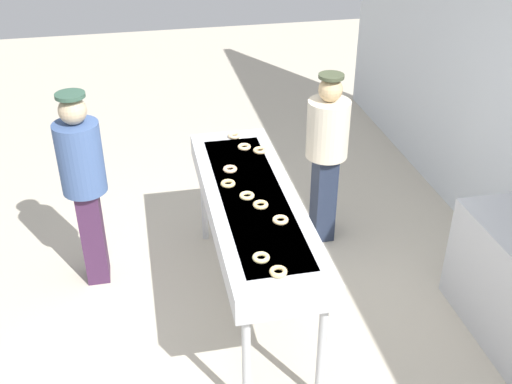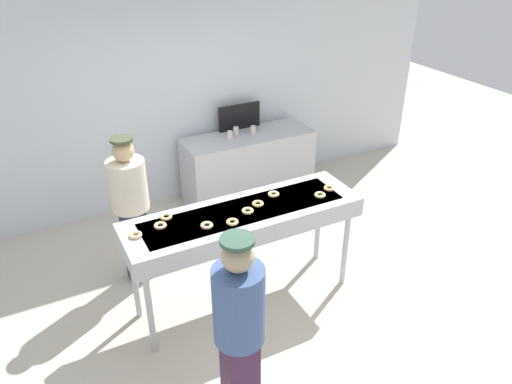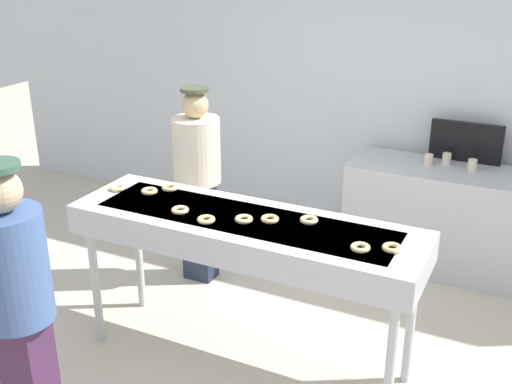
{
  "view_description": "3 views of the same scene",
  "coord_description": "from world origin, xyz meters",
  "px_view_note": "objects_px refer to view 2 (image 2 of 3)",
  "views": [
    {
      "loc": [
        3.74,
        -0.75,
        3.35
      ],
      "look_at": [
        0.1,
        0.01,
        1.12
      ],
      "focal_mm": 43.06,
      "sensor_mm": 36.0,
      "label": 1
    },
    {
      "loc": [
        -1.67,
        -3.47,
        3.38
      ],
      "look_at": [
        0.12,
        -0.01,
        1.2
      ],
      "focal_mm": 34.75,
      "sensor_mm": 36.0,
      "label": 2
    },
    {
      "loc": [
        1.58,
        -3.09,
        2.6
      ],
      "look_at": [
        0.09,
        -0.02,
        1.23
      ],
      "focal_mm": 43.71,
      "sensor_mm": 36.0,
      "label": 3
    }
  ],
  "objects_px": {
    "plain_donut_7": "(207,225)",
    "plain_donut_8": "(274,194)",
    "plain_donut_5": "(248,211)",
    "menu_display": "(239,117)",
    "plain_donut_2": "(232,222)",
    "paper_cup_0": "(236,130)",
    "plain_donut_9": "(160,226)",
    "plain_donut_1": "(136,235)",
    "customer_waiting": "(239,326)",
    "plain_donut_3": "(258,204)",
    "plain_donut_4": "(329,188)",
    "worker_baker": "(130,201)",
    "paper_cup_1": "(253,129)",
    "paper_cup_2": "(230,135)",
    "plain_donut_0": "(166,217)",
    "fryer_conveyor": "(244,220)",
    "plain_donut_6": "(320,195)",
    "prep_counter": "(248,166)"
  },
  "relations": [
    {
      "from": "plain_donut_3",
      "to": "menu_display",
      "type": "relative_size",
      "value": 0.19
    },
    {
      "from": "fryer_conveyor",
      "to": "plain_donut_5",
      "type": "height_order",
      "value": "plain_donut_5"
    },
    {
      "from": "plain_donut_2",
      "to": "paper_cup_0",
      "type": "relative_size",
      "value": 1.17
    },
    {
      "from": "plain_donut_5",
      "to": "plain_donut_8",
      "type": "height_order",
      "value": "same"
    },
    {
      "from": "plain_donut_7",
      "to": "paper_cup_1",
      "type": "height_order",
      "value": "plain_donut_7"
    },
    {
      "from": "worker_baker",
      "to": "plain_donut_7",
      "type": "bearing_deg",
      "value": 121.31
    },
    {
      "from": "worker_baker",
      "to": "customer_waiting",
      "type": "xyz_separation_m",
      "value": [
        0.2,
        -2.06,
        0.04
      ]
    },
    {
      "from": "plain_donut_0",
      "to": "paper_cup_1",
      "type": "height_order",
      "value": "plain_donut_0"
    },
    {
      "from": "plain_donut_7",
      "to": "plain_donut_8",
      "type": "distance_m",
      "value": 0.81
    },
    {
      "from": "plain_donut_4",
      "to": "plain_donut_1",
      "type": "bearing_deg",
      "value": 177.95
    },
    {
      "from": "plain_donut_3",
      "to": "plain_donut_1",
      "type": "bearing_deg",
      "value": 179.31
    },
    {
      "from": "plain_donut_1",
      "to": "customer_waiting",
      "type": "height_order",
      "value": "customer_waiting"
    },
    {
      "from": "plain_donut_1",
      "to": "plain_donut_2",
      "type": "xyz_separation_m",
      "value": [
        0.8,
        -0.19,
        0.0
      ]
    },
    {
      "from": "plain_donut_1",
      "to": "plain_donut_7",
      "type": "relative_size",
      "value": 1.0
    },
    {
      "from": "plain_donut_1",
      "to": "plain_donut_3",
      "type": "xyz_separation_m",
      "value": [
        1.14,
        -0.01,
        0.0
      ]
    },
    {
      "from": "plain_donut_4",
      "to": "menu_display",
      "type": "bearing_deg",
      "value": 88.28
    },
    {
      "from": "customer_waiting",
      "to": "paper_cup_1",
      "type": "height_order",
      "value": "customer_waiting"
    },
    {
      "from": "fryer_conveyor",
      "to": "plain_donut_3",
      "type": "relative_size",
      "value": 20.2
    },
    {
      "from": "plain_donut_0",
      "to": "paper_cup_0",
      "type": "xyz_separation_m",
      "value": [
        1.53,
        1.8,
        -0.12
      ]
    },
    {
      "from": "plain_donut_3",
      "to": "paper_cup_2",
      "type": "xyz_separation_m",
      "value": [
        0.58,
        1.88,
        -0.12
      ]
    },
    {
      "from": "menu_display",
      "to": "plain_donut_2",
      "type": "bearing_deg",
      "value": -117.0
    },
    {
      "from": "customer_waiting",
      "to": "plain_donut_7",
      "type": "bearing_deg",
      "value": 62.48
    },
    {
      "from": "plain_donut_9",
      "to": "paper_cup_0",
      "type": "xyz_separation_m",
      "value": [
        1.62,
        1.92,
        -0.12
      ]
    },
    {
      "from": "plain_donut_8",
      "to": "plain_donut_9",
      "type": "relative_size",
      "value": 1.0
    },
    {
      "from": "plain_donut_2",
      "to": "plain_donut_7",
      "type": "distance_m",
      "value": 0.22
    },
    {
      "from": "plain_donut_7",
      "to": "plain_donut_2",
      "type": "bearing_deg",
      "value": -13.5
    },
    {
      "from": "fryer_conveyor",
      "to": "customer_waiting",
      "type": "xyz_separation_m",
      "value": [
        -0.63,
        -1.22,
        0.02
      ]
    },
    {
      "from": "paper_cup_0",
      "to": "plain_donut_8",
      "type": "bearing_deg",
      "value": -104.55
    },
    {
      "from": "plain_donut_4",
      "to": "paper_cup_0",
      "type": "xyz_separation_m",
      "value": [
        -0.05,
        2.03,
        -0.12
      ]
    },
    {
      "from": "plain_donut_5",
      "to": "paper_cup_1",
      "type": "height_order",
      "value": "plain_donut_5"
    },
    {
      "from": "plain_donut_1",
      "to": "paper_cup_1",
      "type": "height_order",
      "value": "plain_donut_1"
    },
    {
      "from": "plain_donut_6",
      "to": "paper_cup_2",
      "type": "height_order",
      "value": "plain_donut_6"
    },
    {
      "from": "plain_donut_8",
      "to": "menu_display",
      "type": "bearing_deg",
      "value": 73.28
    },
    {
      "from": "plain_donut_6",
      "to": "paper_cup_1",
      "type": "xyz_separation_m",
      "value": [
        0.32,
        2.03,
        -0.12
      ]
    },
    {
      "from": "plain_donut_4",
      "to": "plain_donut_7",
      "type": "xyz_separation_m",
      "value": [
        -1.32,
        -0.07,
        0.0
      ]
    },
    {
      "from": "plain_donut_2",
      "to": "plain_donut_3",
      "type": "relative_size",
      "value": 1.0
    },
    {
      "from": "plain_donut_5",
      "to": "menu_display",
      "type": "distance_m",
      "value": 2.39
    },
    {
      "from": "plain_donut_5",
      "to": "paper_cup_1",
      "type": "distance_m",
      "value": 2.24
    },
    {
      "from": "plain_donut_9",
      "to": "menu_display",
      "type": "distance_m",
      "value": 2.69
    },
    {
      "from": "plain_donut_1",
      "to": "customer_waiting",
      "type": "distance_m",
      "value": 1.32
    },
    {
      "from": "plain_donut_8",
      "to": "plain_donut_2",
      "type": "bearing_deg",
      "value": -154.5
    },
    {
      "from": "plain_donut_7",
      "to": "menu_display",
      "type": "xyz_separation_m",
      "value": [
        1.38,
        2.24,
        0.0
      ]
    },
    {
      "from": "fryer_conveyor",
      "to": "plain_donut_4",
      "type": "height_order",
      "value": "plain_donut_4"
    },
    {
      "from": "plain_donut_4",
      "to": "customer_waiting",
      "type": "xyz_separation_m",
      "value": [
        -1.55,
        -1.2,
        -0.09
      ]
    },
    {
      "from": "fryer_conveyor",
      "to": "plain_donut_0",
      "type": "xyz_separation_m",
      "value": [
        -0.67,
        0.2,
        0.11
      ]
    },
    {
      "from": "plain_donut_5",
      "to": "plain_donut_2",
      "type": "bearing_deg",
      "value": -152.48
    },
    {
      "from": "prep_counter",
      "to": "paper_cup_2",
      "type": "xyz_separation_m",
      "value": [
        -0.25,
        0.02,
        0.49
      ]
    },
    {
      "from": "worker_baker",
      "to": "plain_donut_8",
      "type": "bearing_deg",
      "value": 155.66
    },
    {
      "from": "plain_donut_2",
      "to": "paper_cup_2",
      "type": "distance_m",
      "value": 2.25
    },
    {
      "from": "paper_cup_0",
      "to": "paper_cup_2",
      "type": "relative_size",
      "value": 1.0
    }
  ]
}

